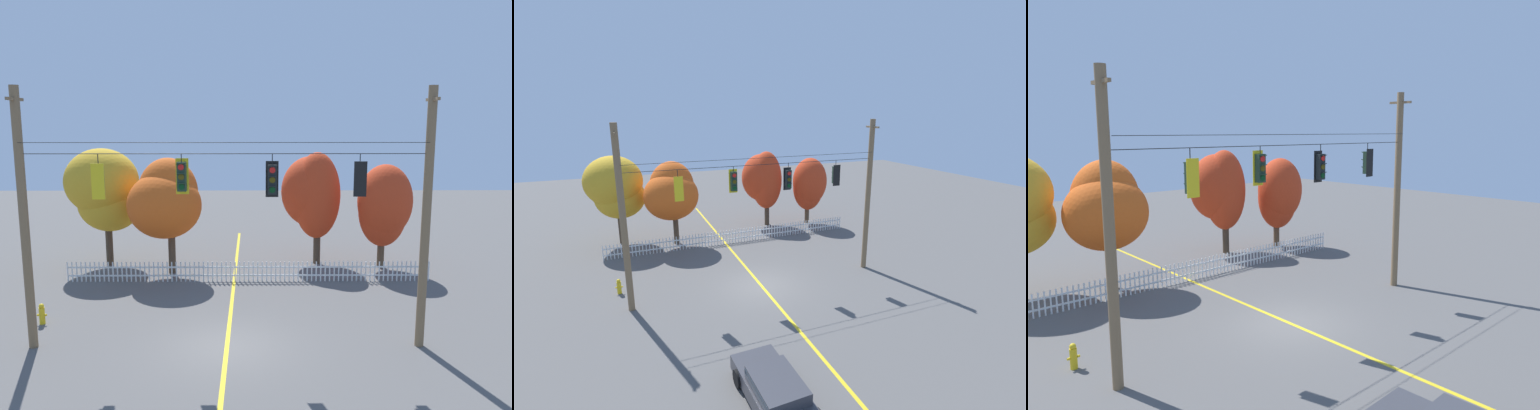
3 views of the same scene
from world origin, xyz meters
TOP-DOWN VIEW (x-y plane):
  - ground at (0.00, 0.00)m, footprint 80.00×80.00m
  - lane_centerline_stripe at (0.00, 0.00)m, footprint 0.16×36.00m
  - signal_support_span at (0.00, -0.00)m, footprint 13.94×1.10m
  - traffic_signal_northbound_primary at (-4.22, -0.01)m, footprint 0.43×0.38m
  - traffic_signal_northbound_secondary at (-1.45, 0.01)m, footprint 0.43×0.38m
  - traffic_signal_westbound_side at (1.57, 0.01)m, footprint 0.43×0.38m
  - traffic_signal_southbound_primary at (4.50, -0.01)m, footprint 0.43×0.38m
  - white_picket_fence at (0.72, 7.24)m, footprint 17.93×0.06m
  - autumn_maple_near_fence at (-7.13, 10.23)m, footprint 4.06×3.52m
  - autumn_maple_mid at (-3.47, 8.44)m, footprint 3.76×3.35m
  - autumn_oak_far_east at (4.27, 10.61)m, footprint 3.26×3.02m
  - autumn_maple_far_west at (7.88, 9.38)m, footprint 2.87×2.65m
  - parked_car at (-2.70, -8.38)m, footprint 1.95×4.41m
  - fire_hydrant at (-7.34, 2.03)m, footprint 0.38×0.22m

SIDE VIEW (x-z plane):
  - ground at x=0.00m, z-range 0.00..0.00m
  - lane_centerline_stripe at x=0.00m, z-range 0.00..0.01m
  - fire_hydrant at x=-7.34m, z-range -0.01..0.83m
  - white_picket_fence at x=0.72m, z-range 0.00..1.01m
  - parked_car at x=-2.70m, z-range 0.03..1.18m
  - autumn_maple_far_west at x=7.88m, z-range 0.65..6.29m
  - autumn_maple_mid at x=-3.47m, z-range 0.87..6.90m
  - autumn_oak_far_east at x=4.27m, z-range 0.82..7.03m
  - autumn_maple_near_fence at x=-7.13m, z-range 0.94..7.37m
  - signal_support_span at x=0.00m, z-range 0.07..9.09m
  - traffic_signal_northbound_primary at x=-4.22m, z-range 5.14..6.65m
  - traffic_signal_westbound_side at x=1.57m, z-range 5.20..6.68m
  - traffic_signal_southbound_primary at x=4.50m, z-range 5.25..6.68m
  - traffic_signal_northbound_secondary at x=-1.45m, z-range 5.35..6.72m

